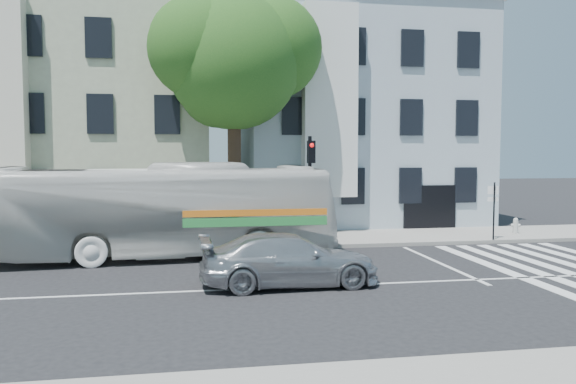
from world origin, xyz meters
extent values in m
plane|color=black|center=(0.00, 0.00, 0.00)|extent=(120.00, 120.00, 0.00)
cube|color=gray|center=(0.00, 8.00, 0.07)|extent=(80.00, 4.00, 0.15)
cube|color=#9DA187|center=(-7.00, 15.00, 5.50)|extent=(12.00, 10.00, 11.00)
cube|color=#A4B9C4|center=(7.00, 15.00, 5.50)|extent=(12.00, 10.00, 11.00)
cylinder|color=#2D2116|center=(0.00, 8.50, 2.60)|extent=(0.56, 0.56, 5.20)
sphere|color=#174818|center=(0.00, 8.50, 7.50)|extent=(5.60, 5.60, 5.60)
sphere|color=#174818|center=(1.60, 8.90, 8.20)|extent=(4.40, 4.40, 4.40)
sphere|color=#174818|center=(-1.40, 8.20, 8.00)|extent=(4.20, 4.20, 4.20)
sphere|color=#174818|center=(0.30, 9.70, 9.20)|extent=(3.80, 3.80, 3.80)
sphere|color=#174818|center=(-0.60, 9.10, 6.50)|extent=(3.40, 3.40, 3.40)
imported|color=silver|center=(-2.78, 5.20, 1.70)|extent=(3.78, 12.36, 3.39)
imported|color=#B6B7BE|center=(0.92, 0.25, 0.73)|extent=(2.21, 5.11, 1.47)
cylinder|color=black|center=(2.92, 6.94, 2.20)|extent=(0.15, 0.15, 4.41)
cube|color=black|center=(2.92, 6.69, 3.78)|extent=(0.31, 0.25, 0.89)
sphere|color=red|center=(2.92, 6.56, 4.04)|extent=(0.17, 0.17, 0.17)
cylinder|color=white|center=(2.92, 6.79, 2.73)|extent=(0.46, 0.06, 0.46)
cylinder|color=#B0B1AC|center=(12.48, 7.67, 0.43)|extent=(0.23, 0.23, 0.57)
sphere|color=#B0B1AC|center=(12.48, 7.67, 0.75)|extent=(0.21, 0.21, 0.21)
cylinder|color=#B0B1AC|center=(12.48, 7.67, 0.51)|extent=(0.40, 0.26, 0.13)
cylinder|color=black|center=(10.50, 6.10, 1.34)|extent=(0.07, 0.07, 2.39)
cube|color=white|center=(10.50, 6.20, 2.20)|extent=(0.42, 0.18, 0.33)
cube|color=white|center=(10.50, 6.20, 1.82)|extent=(0.42, 0.18, 0.17)
camera|label=1|loc=(-1.74, -15.15, 3.74)|focal=35.00mm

